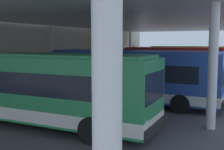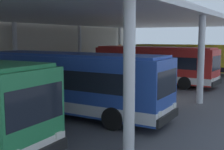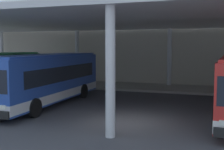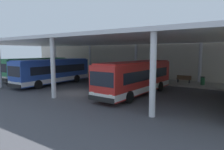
% 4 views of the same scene
% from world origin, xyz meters
% --- Properties ---
extents(ground_plane, '(200.00, 200.00, 0.00)m').
position_xyz_m(ground_plane, '(0.00, 0.00, 0.00)').
color(ground_plane, '#47474C').
extents(platform_kerb, '(42.00, 4.50, 0.18)m').
position_xyz_m(platform_kerb, '(0.00, 11.75, 0.09)').
color(platform_kerb, '#A39E93').
rests_on(platform_kerb, ground).
extents(station_building_facade, '(48.00, 1.60, 7.20)m').
position_xyz_m(station_building_facade, '(0.00, 15.00, 3.60)').
color(station_building_facade, beige).
rests_on(station_building_facade, ground).
extents(canopy_shelter, '(40.00, 17.00, 5.55)m').
position_xyz_m(canopy_shelter, '(0.00, 5.50, 5.29)').
color(canopy_shelter, silver).
rests_on(canopy_shelter, ground).
extents(bus_second_bay, '(2.78, 10.55, 3.17)m').
position_xyz_m(bus_second_bay, '(-6.06, 2.55, 1.66)').
color(bus_second_bay, '#284CA8').
rests_on(bus_second_bay, ground).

